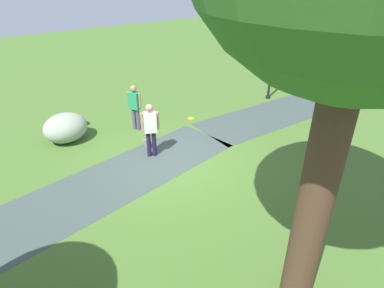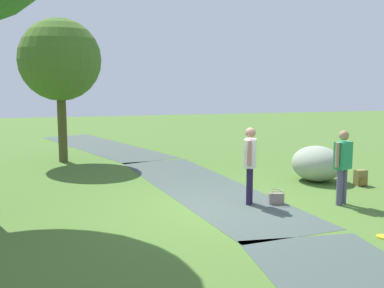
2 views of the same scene
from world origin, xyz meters
name	(u,v)px [view 2 (image 2 of 2)]	position (x,y,z in m)	size (l,w,h in m)	color
ground_plane	(223,209)	(0.00, 0.00, 0.00)	(48.00, 48.00, 0.00)	#456829
footpath_segment_mid	(203,187)	(1.95, -0.10, 0.00)	(8.23, 3.28, 0.01)	#3B4843
footpath_segment_far	(102,146)	(9.63, 1.96, 0.00)	(8.22, 4.90, 0.01)	#3B4843
young_tree_near_path	(60,60)	(6.48, 3.34, 3.22)	(2.57, 2.57, 4.53)	#484A24
lawn_boulder	(317,164)	(1.94, -3.17, 0.46)	(1.61, 1.48, 0.93)	#929D87
woman_with_handbag	(250,160)	(0.21, -0.66, 0.96)	(0.48, 0.37, 1.66)	#1E1837
man_near_boulder	(343,162)	(-0.29, -2.56, 0.92)	(0.38, 0.47, 1.60)	#4C4964
handbag_on_grass	(276,198)	(0.07, -1.22, 0.14)	(0.32, 0.34, 0.31)	gray
backpack_by_boulder	(361,178)	(1.19, -3.99, 0.19)	(0.28, 0.29, 0.40)	olive
frisbee_on_grass	(383,237)	(-2.36, -2.13, 0.01)	(0.24, 0.24, 0.02)	gold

